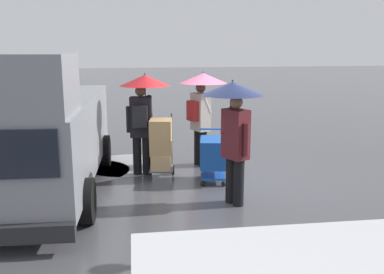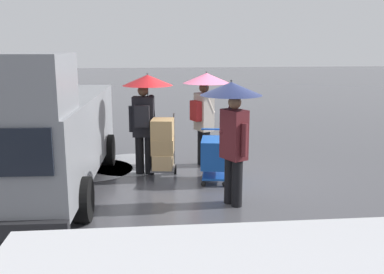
{
  "view_description": "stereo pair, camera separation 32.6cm",
  "coord_description": "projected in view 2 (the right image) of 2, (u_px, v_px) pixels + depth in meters",
  "views": [
    {
      "loc": [
        1.96,
        8.21,
        2.71
      ],
      "look_at": [
        0.67,
        0.48,
        1.05
      ],
      "focal_mm": 40.76,
      "sensor_mm": 36.0,
      "label": 1
    },
    {
      "loc": [
        1.64,
        8.25,
        2.71
      ],
      "look_at": [
        0.67,
        0.48,
        1.05
      ],
      "focal_mm": 40.76,
      "sensor_mm": 36.0,
      "label": 2
    }
  ],
  "objects": [
    {
      "name": "shopping_cart_vendor",
      "position": [
        215.0,
        154.0,
        8.69
      ],
      "size": [
        0.7,
        0.91,
        1.02
      ],
      "color": "#1951B2",
      "rests_on": "ground"
    },
    {
      "name": "pedestrian_black_side",
      "position": [
        232.0,
        114.0,
        7.27
      ],
      "size": [
        1.04,
        1.04,
        2.15
      ],
      "color": "black",
      "rests_on": "ground"
    },
    {
      "name": "hand_dolly_boxes",
      "position": [
        163.0,
        145.0,
        8.9
      ],
      "size": [
        0.59,
        0.76,
        1.32
      ],
      "color": "#515156",
      "rests_on": "ground"
    },
    {
      "name": "slush_patch_far_side",
      "position": [
        91.0,
        170.0,
        9.65
      ],
      "size": [
        1.84,
        1.84,
        0.01
      ],
      "primitive_type": "cylinder",
      "color": "silver",
      "rests_on": "ground"
    },
    {
      "name": "ground_plane",
      "position": [
        222.0,
        182.0,
        8.78
      ],
      "size": [
        90.0,
        90.0,
        0.0
      ],
      "primitive_type": "plane",
      "color": "#4C4C51"
    },
    {
      "name": "pedestrian_white_side",
      "position": [
        205.0,
        98.0,
        9.62
      ],
      "size": [
        1.04,
        1.04,
        2.15
      ],
      "color": "black",
      "rests_on": "ground"
    },
    {
      "name": "cargo_van_parked_right",
      "position": [
        39.0,
        132.0,
        7.85
      ],
      "size": [
        2.43,
        5.45,
        2.6
      ],
      "color": "gray",
      "rests_on": "ground"
    },
    {
      "name": "pedestrian_pink_side",
      "position": [
        146.0,
        101.0,
        9.02
      ],
      "size": [
        1.04,
        1.04,
        2.15
      ],
      "color": "black",
      "rests_on": "ground"
    },
    {
      "name": "slush_patch_mid_street",
      "position": [
        131.0,
        164.0,
        10.1
      ],
      "size": [
        1.95,
        1.95,
        0.01
      ],
      "primitive_type": "cylinder",
      "color": "#999BA0",
      "rests_on": "ground"
    }
  ]
}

